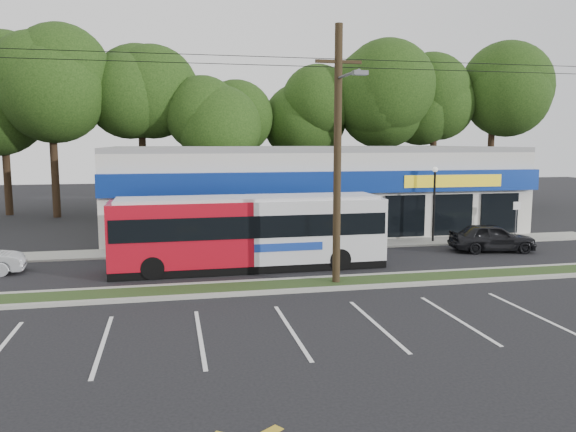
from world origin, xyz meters
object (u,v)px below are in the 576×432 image
at_px(lamp_post, 434,195).
at_px(sign_post, 516,213).
at_px(metrobus, 250,231).
at_px(car_dark, 492,237).
at_px(pedestrian_a, 276,233).
at_px(utility_pole, 334,147).
at_px(pedestrian_b, 368,231).

bearing_deg(lamp_post, sign_post, -2.58).
distance_m(metrobus, car_dark, 12.87).
bearing_deg(sign_post, metrobus, -165.66).
distance_m(lamp_post, sign_post, 5.13).
height_order(sign_post, metrobus, metrobus).
bearing_deg(lamp_post, car_dark, -58.21).
xyz_separation_m(sign_post, pedestrian_a, (-14.00, -0.19, -0.64)).
distance_m(utility_pole, sign_post, 15.71).
bearing_deg(utility_pole, metrobus, 127.76).
xyz_separation_m(sign_post, metrobus, (-15.94, -4.07, 0.16)).
xyz_separation_m(lamp_post, metrobus, (-10.94, -4.30, -0.96)).
height_order(lamp_post, pedestrian_b, lamp_post).
height_order(utility_pole, pedestrian_a, utility_pole).
relative_size(sign_post, pedestrian_a, 1.22).
xyz_separation_m(lamp_post, sign_post, (5.00, -0.23, -1.12)).
bearing_deg(metrobus, pedestrian_b, 29.07).
bearing_deg(sign_post, pedestrian_a, -179.21).
relative_size(lamp_post, pedestrian_b, 2.60).
bearing_deg(car_dark, sign_post, -40.12).
bearing_deg(metrobus, lamp_post, 20.83).
distance_m(metrobus, pedestrian_a, 4.41).
bearing_deg(sign_post, car_dark, -139.47).
distance_m(car_dark, pedestrian_a, 11.11).
distance_m(lamp_post, pedestrian_b, 4.35).
xyz_separation_m(utility_pole, metrobus, (-2.77, 3.57, -3.70)).
relative_size(utility_pole, pedestrian_a, 27.46).
height_order(utility_pole, pedestrian_b, utility_pole).
bearing_deg(utility_pole, car_dark, 26.27).
bearing_deg(car_dark, utility_pole, 125.62).
relative_size(sign_post, pedestrian_b, 1.36).
distance_m(sign_post, car_dark, 4.26).
height_order(lamp_post, sign_post, lamp_post).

